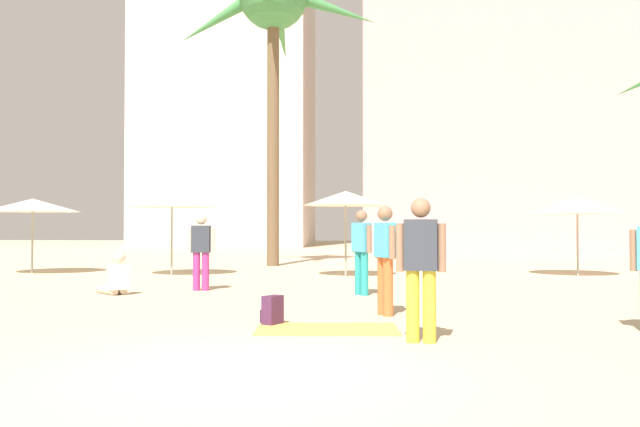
% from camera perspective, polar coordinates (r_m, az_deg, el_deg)
% --- Properties ---
extents(ground, '(120.00, 120.00, 0.00)m').
position_cam_1_polar(ground, '(6.55, -6.62, -13.54)').
color(ground, '#C6B28C').
extents(hotel_pink, '(16.29, 11.45, 19.24)m').
position_cam_1_polar(hotel_pink, '(40.84, 15.46, 10.47)').
color(hotel_pink, pink).
rests_on(hotel_pink, ground).
extents(hotel_tower_gray, '(12.23, 11.62, 36.81)m').
position_cam_1_polar(hotel_tower_gray, '(52.96, -7.82, 17.56)').
color(hotel_tower_gray, beige).
rests_on(hotel_tower_gray, ground).
extents(palm_tree_far_left, '(7.48, 7.53, 11.10)m').
position_cam_1_polar(palm_tree_far_left, '(24.83, -4.10, 17.39)').
color(palm_tree_far_left, brown).
rests_on(palm_tree_far_left, ground).
extents(cafe_umbrella_0, '(2.39, 2.39, 2.42)m').
position_cam_1_polar(cafe_umbrella_0, '(18.42, 2.26, 1.33)').
color(cafe_umbrella_0, gray).
rests_on(cafe_umbrella_0, ground).
extents(cafe_umbrella_1, '(2.64, 2.64, 2.49)m').
position_cam_1_polar(cafe_umbrella_1, '(19.41, -12.82, 1.30)').
color(cafe_umbrella_1, gray).
rests_on(cafe_umbrella_1, ground).
extents(cafe_umbrella_2, '(2.74, 2.74, 2.26)m').
position_cam_1_polar(cafe_umbrella_2, '(21.49, -23.83, 0.66)').
color(cafe_umbrella_2, gray).
rests_on(cafe_umbrella_2, ground).
extents(cafe_umbrella_3, '(2.63, 2.63, 2.32)m').
position_cam_1_polar(cafe_umbrella_3, '(20.14, 21.58, 0.75)').
color(cafe_umbrella_3, gray).
rests_on(cafe_umbrella_3, ground).
extents(beach_towel, '(1.98, 1.17, 0.01)m').
position_cam_1_polar(beach_towel, '(9.04, 0.63, -10.07)').
color(beach_towel, '#F4CC4C').
rests_on(beach_towel, ground).
extents(backpack, '(0.33, 0.35, 0.42)m').
position_cam_1_polar(backpack, '(9.45, -4.22, -8.48)').
color(backpack, '#472345').
rests_on(backpack, ground).
extents(person_mid_left, '(0.89, 0.89, 0.90)m').
position_cam_1_polar(person_mid_left, '(14.20, -17.40, -5.52)').
color(person_mid_left, beige).
rests_on(person_mid_left, ground).
extents(person_near_left, '(0.45, 0.53, 1.75)m').
position_cam_1_polar(person_near_left, '(13.45, 3.65, -3.06)').
color(person_near_left, teal).
rests_on(person_near_left, ground).
extents(person_far_right, '(0.36, 0.59, 1.73)m').
position_cam_1_polar(person_far_right, '(10.40, 5.72, -3.65)').
color(person_far_right, orange).
rests_on(person_far_right, ground).
extents(person_mid_center, '(0.61, 0.27, 1.76)m').
position_cam_1_polar(person_mid_center, '(8.03, 8.82, -4.30)').
color(person_mid_center, gold).
rests_on(person_mid_center, ground).
extents(person_near_right, '(0.60, 0.25, 1.69)m').
position_cam_1_polar(person_near_right, '(14.62, -10.36, -3.02)').
color(person_near_right, '#B7337F').
rests_on(person_near_right, ground).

